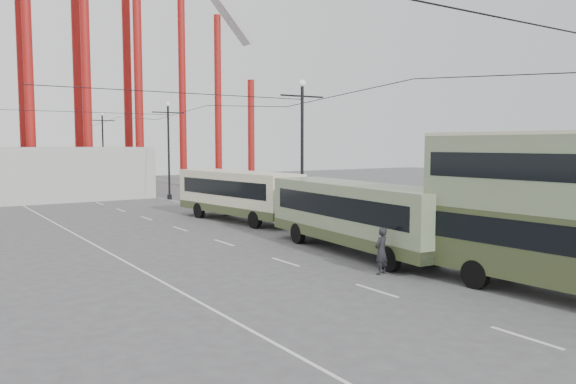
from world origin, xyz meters
TOP-DOWN VIEW (x-y plane):
  - ground at (0.00, 0.00)m, footprint 160.00×160.00m
  - road_markings at (-0.86, 19.70)m, footprint 12.52×120.00m
  - lamp_post_mid at (5.60, 18.00)m, footprint 3.20×0.44m
  - lamp_post_far at (5.60, 40.00)m, footprint 3.20×0.44m
  - lamp_post_distant at (5.60, 62.00)m, footprint 3.20×0.44m
  - fairground_shed at (-6.00, 47.00)m, footprint 22.00×10.00m
  - single_decker_green at (3.13, 9.88)m, footprint 3.76×12.23m
  - single_decker_cream at (3.83, 23.16)m, footprint 4.09×11.28m
  - pedestrian at (0.93, 5.81)m, footprint 0.80×0.62m

SIDE VIEW (x-z plane):
  - ground at x=0.00m, z-range 0.00..0.00m
  - road_markings at x=-0.86m, z-range 0.00..0.01m
  - pedestrian at x=0.93m, z-range 0.00..1.94m
  - single_decker_green at x=3.13m, z-range 0.22..3.62m
  - single_decker_cream at x=3.83m, z-range 0.22..3.65m
  - fairground_shed at x=-6.00m, z-range 0.00..5.00m
  - lamp_post_mid at x=5.60m, z-range 0.02..9.34m
  - lamp_post_far at x=5.60m, z-range 0.02..9.34m
  - lamp_post_distant at x=5.60m, z-range 0.02..9.34m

